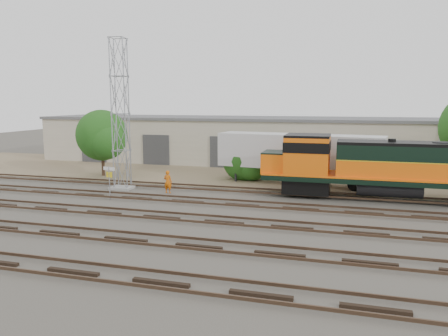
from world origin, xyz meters
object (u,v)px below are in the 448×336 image
(semi_trailer, at_px, (303,153))
(worker, at_px, (168,182))
(signal_tower, at_px, (120,117))
(locomotive, at_px, (386,166))

(semi_trailer, bearing_deg, worker, -138.41)
(worker, height_order, semi_trailer, semi_trailer)
(signal_tower, distance_m, semi_trailer, 15.55)
(signal_tower, bearing_deg, locomotive, 3.62)
(worker, relative_size, semi_trailer, 0.13)
(signal_tower, distance_m, worker, 6.61)
(worker, bearing_deg, locomotive, -170.82)
(locomotive, distance_m, worker, 16.32)
(worker, distance_m, semi_trailer, 11.87)
(locomotive, relative_size, semi_trailer, 1.28)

